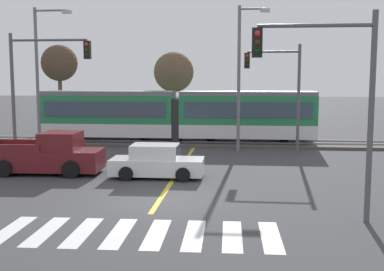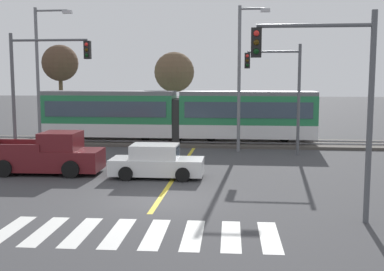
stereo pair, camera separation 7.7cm
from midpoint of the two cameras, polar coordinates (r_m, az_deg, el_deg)
name	(u,v)px [view 1 (the left image)]	position (r m, az deg, el deg)	size (l,w,h in m)	color
ground_plane	(160,200)	(18.04, -3.99, -7.66)	(200.00, 200.00, 0.00)	#3D3D3F
track_bed	(196,143)	(32.99, 0.45, -0.84)	(120.00, 4.00, 0.18)	#4C4742
rail_near	(195,142)	(32.26, 0.33, -0.77)	(120.00, 0.08, 0.10)	#939399
rail_far	(197,139)	(33.68, 0.56, -0.44)	(120.00, 0.08, 0.10)	#939399
light_rail_tram	(177,114)	(32.92, -1.80, 2.56)	(18.50, 2.64, 3.43)	silver
crosswalk_stripe_0	(10,230)	(15.58, -20.88, -10.45)	(0.56, 2.80, 0.01)	silver
crosswalk_stripe_1	(46,231)	(15.16, -17.05, -10.79)	(0.56, 2.80, 0.01)	silver
crosswalk_stripe_2	(82,232)	(14.80, -13.00, -11.09)	(0.56, 2.80, 0.01)	silver
crosswalk_stripe_3	(119,233)	(14.52, -8.77, -11.35)	(0.56, 2.80, 0.01)	silver
crosswalk_stripe_4	(156,234)	(14.31, -4.39, -11.55)	(0.56, 2.80, 0.01)	silver
crosswalk_stripe_5	(194,235)	(14.19, 0.09, -11.69)	(0.56, 2.80, 0.01)	silver
crosswalk_stripe_6	(232,236)	(14.16, 4.63, -11.76)	(0.56, 2.80, 0.01)	silver
crosswalk_stripe_7	(271,237)	(14.21, 9.17, -11.76)	(0.56, 2.80, 0.01)	silver
lane_centre_line	(179,171)	(23.58, -1.66, -4.18)	(0.20, 15.20, 0.01)	gold
sedan_crossing	(157,162)	(21.93, -4.28, -3.18)	(4.22, 1.96, 1.52)	silver
pickup_truck	(47,156)	(23.79, -16.87, -2.32)	(5.47, 2.38, 1.98)	maroon
traffic_light_mid_left	(38,78)	(25.93, -17.91, 6.51)	(4.25, 0.38, 6.77)	#515459
traffic_light_near_right	(332,85)	(15.40, 16.14, 5.76)	(3.75, 0.38, 6.54)	#515459
traffic_light_far_right	(281,83)	(28.50, 10.42, 6.12)	(3.25, 0.38, 6.44)	#515459
street_lamp_west	(41,69)	(31.88, -17.58, 7.47)	(2.43, 0.28, 8.84)	slate
street_lamp_centre	(241,71)	(29.42, 5.81, 7.64)	(1.88, 0.28, 8.78)	slate
bare_tree_far_west	(59,64)	(40.76, -15.50, 8.20)	(2.93, 2.93, 7.17)	brown
bare_tree_west	(174,73)	(37.49, -2.24, 7.46)	(3.09, 3.09, 6.50)	brown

